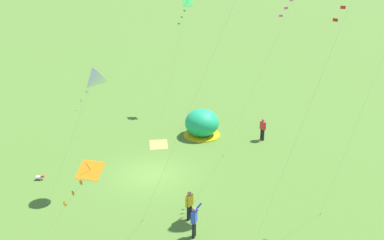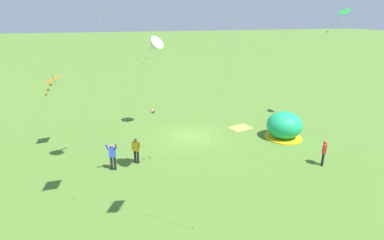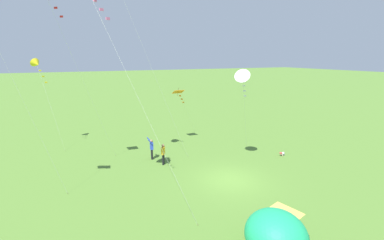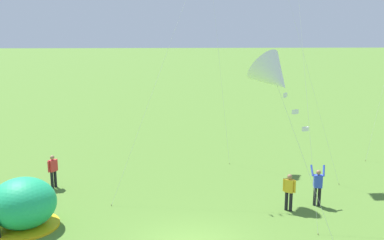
# 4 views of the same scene
# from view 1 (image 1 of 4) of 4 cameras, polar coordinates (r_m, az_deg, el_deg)

# --- Properties ---
(ground_plane) EXTENTS (300.00, 300.00, 0.00)m
(ground_plane) POSITION_cam_1_polar(r_m,az_deg,el_deg) (29.15, -5.28, -6.87)
(ground_plane) COLOR #517A2D
(popup_tent) EXTENTS (2.81, 2.81, 2.10)m
(popup_tent) POSITION_cam_1_polar(r_m,az_deg,el_deg) (34.34, 1.26, -0.43)
(popup_tent) COLOR #1EAD6B
(popup_tent) RESTS_ON ground
(picnic_blanket) EXTENTS (2.00, 1.73, 0.01)m
(picnic_blanket) POSITION_cam_1_polar(r_m,az_deg,el_deg) (33.23, -4.26, -3.12)
(picnic_blanket) COLOR gold
(picnic_blanket) RESTS_ON ground
(toddler_crawling) EXTENTS (0.34, 0.55, 0.32)m
(toddler_crawling) POSITION_cam_1_polar(r_m,az_deg,el_deg) (29.86, -18.72, -6.89)
(toddler_crawling) COLOR white
(toddler_crawling) RESTS_ON ground
(person_strolling) EXTENTS (0.43, 0.48, 1.72)m
(person_strolling) POSITION_cam_1_polar(r_m,az_deg,el_deg) (33.94, 8.97, -1.03)
(person_strolling) COLOR black
(person_strolling) RESTS_ON ground
(person_arms_raised) EXTENTS (0.68, 0.51, 1.89)m
(person_arms_raised) POSITION_cam_1_polar(r_m,az_deg,el_deg) (22.83, 0.29, -12.58)
(person_arms_raised) COLOR black
(person_arms_raised) RESTS_ON ground
(person_center_field) EXTENTS (0.52, 0.40, 1.72)m
(person_center_field) POSITION_cam_1_polar(r_m,az_deg,el_deg) (24.14, -0.34, -10.61)
(person_center_field) COLOR black
(person_center_field) RESTS_ON ground
(kite_orange) EXTENTS (3.52, 3.83, 5.50)m
(kite_orange) POSITION_cam_1_polar(r_m,az_deg,el_deg) (19.06, -13.20, -6.79)
(kite_orange) COLOR silver
(kite_orange) RESTS_ON ground
(kite_white) EXTENTS (3.23, 3.38, 7.52)m
(kite_white) POSITION_cam_1_polar(r_m,az_deg,el_deg) (25.31, -12.46, 4.78)
(kite_white) COLOR silver
(kite_white) RESTS_ON ground
(kite_green) EXTENTS (3.20, 2.20, 9.58)m
(kite_green) POSITION_cam_1_polar(r_m,az_deg,el_deg) (38.11, -0.77, 14.01)
(kite_green) COLOR silver
(kite_green) RESTS_ON ground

